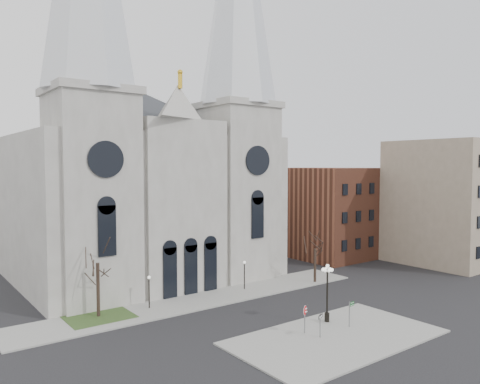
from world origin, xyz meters
TOP-DOWN VIEW (x-y plane):
  - ground at (0.00, 0.00)m, footprint 160.00×160.00m
  - sidewalk_near at (3.00, -5.00)m, footprint 18.00×10.00m
  - sidewalk_far at (0.00, 11.00)m, footprint 40.00×6.00m
  - grass_patch at (-11.00, 12.00)m, footprint 6.00×5.00m
  - cathedral at (0.00, 22.86)m, footprint 33.00×26.66m
  - bg_building_brick at (30.00, 22.00)m, footprint 14.00×18.00m
  - bg_building_tan at (38.00, 6.00)m, footprint 10.00×14.00m
  - tree_left at (-11.00, 12.00)m, footprint 3.20×3.20m
  - tree_right at (15.00, 9.00)m, footprint 3.20×3.20m
  - ped_lamp_left at (-6.00, 11.50)m, footprint 0.32×0.32m
  - ped_lamp_right at (6.00, 11.50)m, footprint 0.32×0.32m
  - stop_sign at (1.46, -2.86)m, footprint 0.87×0.11m
  - globe_lamp at (5.17, -1.99)m, footprint 1.39×1.39m
  - one_way_sign at (1.79, -4.32)m, footprint 0.82×0.39m
  - street_name_sign at (5.77, -4.14)m, footprint 0.72×0.14m

SIDE VIEW (x-z plane):
  - ground at x=0.00m, z-range 0.00..0.00m
  - sidewalk_near at x=3.00m, z-range 0.00..0.14m
  - sidewalk_far at x=0.00m, z-range 0.00..0.14m
  - grass_patch at x=-11.00m, z-range 0.00..0.18m
  - street_name_sign at x=5.77m, z-range 0.34..2.60m
  - one_way_sign at x=1.79m, z-range 0.51..2.51m
  - stop_sign at x=1.46m, z-range 0.66..3.06m
  - ped_lamp_left at x=-6.00m, z-range 0.70..3.96m
  - ped_lamp_right at x=6.00m, z-range 0.70..3.96m
  - globe_lamp at x=5.17m, z-range 0.82..6.13m
  - tree_right at x=15.00m, z-range 1.47..7.47m
  - tree_left at x=-11.00m, z-range 1.83..9.33m
  - bg_building_brick at x=30.00m, z-range 0.00..14.00m
  - bg_building_tan at x=38.00m, z-range 0.00..18.00m
  - cathedral at x=0.00m, z-range -8.52..45.48m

